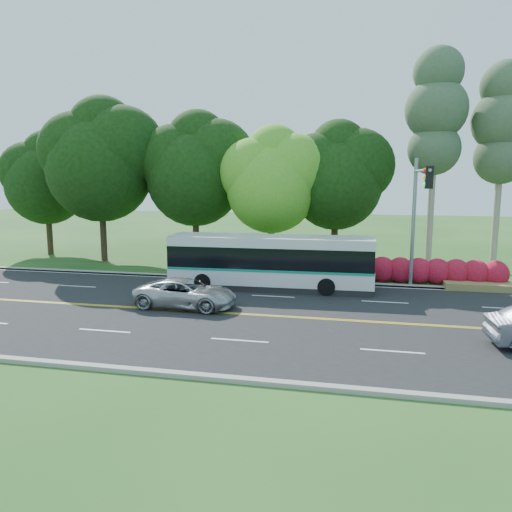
# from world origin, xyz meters

# --- Properties ---
(ground) EXTENTS (120.00, 120.00, 0.00)m
(ground) POSITION_xyz_m (0.00, 0.00, 0.00)
(ground) COLOR #204717
(ground) RESTS_ON ground
(road) EXTENTS (60.00, 14.00, 0.02)m
(road) POSITION_xyz_m (0.00, 0.00, 0.01)
(road) COLOR black
(road) RESTS_ON ground
(curb_north) EXTENTS (60.00, 0.30, 0.15)m
(curb_north) POSITION_xyz_m (0.00, 7.15, 0.07)
(curb_north) COLOR gray
(curb_north) RESTS_ON ground
(curb_south) EXTENTS (60.00, 0.30, 0.15)m
(curb_south) POSITION_xyz_m (0.00, -7.15, 0.07)
(curb_south) COLOR gray
(curb_south) RESTS_ON ground
(grass_verge) EXTENTS (60.00, 4.00, 0.10)m
(grass_verge) POSITION_xyz_m (0.00, 9.00, 0.05)
(grass_verge) COLOR #204717
(grass_verge) RESTS_ON ground
(lane_markings) EXTENTS (57.60, 13.82, 0.00)m
(lane_markings) POSITION_xyz_m (-0.09, 0.00, 0.02)
(lane_markings) COLOR gold
(lane_markings) RESTS_ON road
(tree_row) EXTENTS (44.70, 9.10, 13.84)m
(tree_row) POSITION_xyz_m (-5.15, 12.13, 6.73)
(tree_row) COLOR black
(tree_row) RESTS_ON ground
(bougainvillea_hedge) EXTENTS (9.50, 2.25, 1.50)m
(bougainvillea_hedge) POSITION_xyz_m (7.18, 8.15, 0.72)
(bougainvillea_hedge) COLOR maroon
(bougainvillea_hedge) RESTS_ON ground
(traffic_signal) EXTENTS (0.42, 6.10, 7.00)m
(traffic_signal) POSITION_xyz_m (6.49, 5.40, 4.67)
(traffic_signal) COLOR gray
(traffic_signal) RESTS_ON ground
(transit_bus) EXTENTS (10.96, 2.67, 2.85)m
(transit_bus) POSITION_xyz_m (-0.98, 5.24, 1.43)
(transit_bus) COLOR silver
(transit_bus) RESTS_ON road
(suv) EXTENTS (4.80, 2.34, 1.31)m
(suv) POSITION_xyz_m (-4.09, 0.60, 0.68)
(suv) COLOR #B0B2B5
(suv) RESTS_ON road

